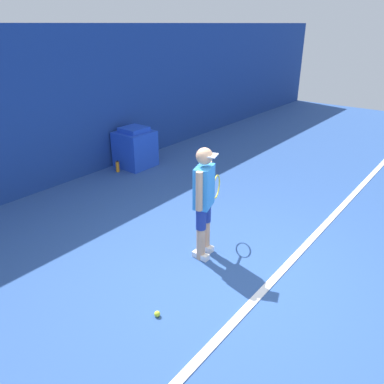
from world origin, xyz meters
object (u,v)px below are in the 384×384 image
Objects in this scene: tennis_player at (204,198)px; covered_chair at (135,148)px; tennis_ball at (157,314)px; water_bottle at (118,167)px.

covered_chair is at bearing 41.42° from tennis_player.
tennis_ball is 4.95m from covered_chair.
tennis_ball is at bearing -131.33° from covered_chair.
covered_chair is (1.93, 3.36, -0.44)m from tennis_player.
covered_chair is 0.60m from water_bottle.
tennis_ball is at bearing 175.79° from tennis_player.
tennis_ball is 0.08× the size of covered_chair.
tennis_player reaches higher than water_bottle.
water_bottle is (2.74, 3.74, 0.08)m from tennis_ball.
tennis_player is at bearing 14.54° from tennis_ball.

